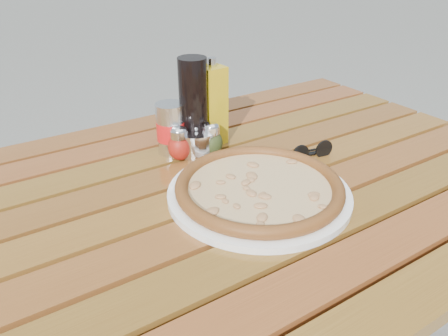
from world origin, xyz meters
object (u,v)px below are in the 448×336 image
pepper_shaker (179,144)px  parmesan_tin (196,141)px  pizza (259,186)px  dark_bottle (194,105)px  olive_oil_cruet (212,105)px  sunglasses (311,152)px  table (229,215)px  oregano_shaker (211,139)px  plate (259,193)px  soda_can (171,129)px

pepper_shaker → parmesan_tin: pepper_shaker is taller
pizza → dark_bottle: size_ratio=1.78×
olive_oil_cruet → parmesan_tin: 0.10m
parmesan_tin → sunglasses: parmesan_tin is taller
pepper_shaker → parmesan_tin: (0.05, 0.01, -0.01)m
parmesan_tin → pepper_shaker: bearing=-173.1°
pizza → olive_oil_cruet: size_ratio=1.87×
table → pizza: 0.12m
oregano_shaker → olive_oil_cruet: size_ratio=0.39×
sunglasses → dark_bottle: bearing=145.4°
table → oregano_shaker: 0.19m
plate → pepper_shaker: 0.24m
pizza → oregano_shaker: oregano_shaker is taller
plate → dark_bottle: dark_bottle is taller
table → dark_bottle: bearing=82.1°
oregano_shaker → parmesan_tin: size_ratio=0.72×
pepper_shaker → parmesan_tin: 0.05m
dark_bottle → parmesan_tin: bearing=-110.9°
pizza → sunglasses: bearing=18.8°
oregano_shaker → sunglasses: size_ratio=0.74×
olive_oil_cruet → dark_bottle: bearing=-171.2°
table → olive_oil_cruet: bearing=67.5°
soda_can → sunglasses: 0.33m
plate → parmesan_tin: size_ratio=3.18×
parmesan_tin → plate: bearing=-88.2°
parmesan_tin → soda_can: bearing=139.4°
pizza → soda_can: soda_can is taller
table → pizza: bearing=-71.2°
pizza → pepper_shaker: pepper_shaker is taller
pepper_shaker → soda_can: size_ratio=0.68×
plate → oregano_shaker: 0.21m
pepper_shaker → olive_oil_cruet: olive_oil_cruet is taller
sunglasses → parmesan_tin: bearing=150.7°
oregano_shaker → parmesan_tin: oregano_shaker is taller
olive_oil_cruet → sunglasses: olive_oil_cruet is taller
pepper_shaker → olive_oil_cruet: bearing=19.3°
soda_can → sunglasses: size_ratio=1.08×
plate → oregano_shaker: size_ratio=4.39×
pizza → soda_can: bearing=100.8°
plate → sunglasses: (0.20, 0.07, 0.01)m
dark_bottle → parmesan_tin: (-0.01, -0.03, -0.08)m
pepper_shaker → dark_bottle: 0.10m
table → soda_can: soda_can is taller
oregano_shaker → dark_bottle: bearing=108.0°
pizza → pepper_shaker: bearing=103.3°
table → plate: 0.11m
pepper_shaker → soda_can: (0.00, 0.04, 0.02)m
olive_oil_cruet → pizza: bearing=-102.3°
pepper_shaker → dark_bottle: size_ratio=0.37×
olive_oil_cruet → sunglasses: (0.14, -0.20, -0.08)m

